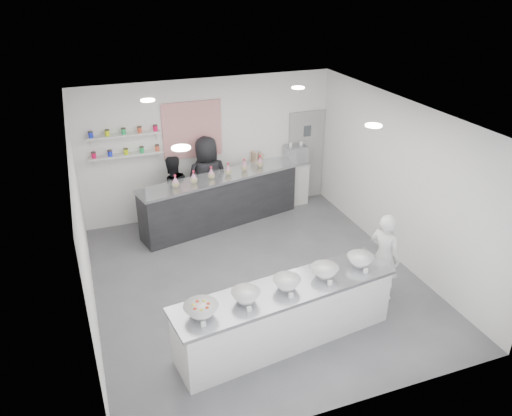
{
  "coord_description": "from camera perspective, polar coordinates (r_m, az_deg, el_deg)",
  "views": [
    {
      "loc": [
        -2.57,
        -6.92,
        5.05
      ],
      "look_at": [
        0.12,
        0.4,
        1.24
      ],
      "focal_mm": 35.0,
      "sensor_mm": 36.0,
      "label": 1
    }
  ],
  "objects": [
    {
      "name": "back_wall",
      "position": [
        10.84,
        -5.38,
        6.83
      ],
      "size": [
        5.5,
        0.0,
        5.5
      ],
      "primitive_type": "plane",
      "rotation": [
        1.57,
        0.0,
        0.0
      ],
      "color": "white",
      "rests_on": "floor"
    },
    {
      "name": "staff_left",
      "position": [
        10.56,
        -9.5,
        1.85
      ],
      "size": [
        0.83,
        0.68,
        1.57
      ],
      "primitive_type": "imported",
      "rotation": [
        0.0,
        0.0,
        3.26
      ],
      "color": "black",
      "rests_on": "floor"
    },
    {
      "name": "preserve_jars",
      "position": [
        10.33,
        -14.75,
        7.32
      ],
      "size": [
        1.45,
        0.1,
        0.56
      ],
      "primitive_type": null,
      "color": "#E10C4A",
      "rests_on": "jar_shelf_lower"
    },
    {
      "name": "cookie_bags",
      "position": [
        10.32,
        -4.17,
        4.26
      ],
      "size": [
        2.13,
        0.64,
        0.27
      ],
      "primitive_type": null,
      "rotation": [
        0.0,
        0.0,
        0.23
      ],
      "color": "#CD739A",
      "rests_on": "back_bar"
    },
    {
      "name": "pattern_panel",
      "position": [
        10.6,
        -7.29,
        8.84
      ],
      "size": [
        1.25,
        0.03,
        1.2
      ],
      "primitive_type": "cube",
      "color": "#C13136",
      "rests_on": "back_wall"
    },
    {
      "name": "espresso_machine",
      "position": [
        11.37,
        4.54,
        6.15
      ],
      "size": [
        0.5,
        0.34,
        0.38
      ],
      "primitive_type": "cube",
      "color": "#93969E",
      "rests_on": "espresso_ledge"
    },
    {
      "name": "staff_right",
      "position": [
        10.61,
        -5.55,
        3.18
      ],
      "size": [
        0.95,
        0.64,
        1.9
      ],
      "primitive_type": "imported",
      "rotation": [
        0.0,
        0.0,
        3.18
      ],
      "color": "black",
      "rests_on": "floor"
    },
    {
      "name": "back_bar",
      "position": [
        10.6,
        -4.05,
        0.84
      ],
      "size": [
        3.59,
        1.44,
        1.1
      ],
      "primitive_type": "cube",
      "rotation": [
        0.0,
        0.0,
        0.23
      ],
      "color": "black",
      "rests_on": "floor"
    },
    {
      "name": "downlight_3",
      "position": [
        9.62,
        4.83,
        13.54
      ],
      "size": [
        0.24,
        0.24,
        0.02
      ],
      "primitive_type": "cylinder",
      "color": "white",
      "rests_on": "ceiling"
    },
    {
      "name": "downlight_1",
      "position": [
        7.42,
        13.29,
        9.16
      ],
      "size": [
        0.24,
        0.24,
        0.02
      ],
      "primitive_type": "cylinder",
      "color": "white",
      "rests_on": "ceiling"
    },
    {
      "name": "back_door",
      "position": [
        11.73,
        5.71,
        5.98
      ],
      "size": [
        0.88,
        0.04,
        2.1
      ],
      "primitive_type": "cube",
      "color": "gray",
      "rests_on": "floor"
    },
    {
      "name": "right_wall",
      "position": [
        9.42,
        16.08,
        2.85
      ],
      "size": [
        0.0,
        6.0,
        6.0
      ],
      "primitive_type": "plane",
      "rotation": [
        1.57,
        0.0,
        -1.57
      ],
      "color": "white",
      "rests_on": "floor"
    },
    {
      "name": "downlight_2",
      "position": [
        8.85,
        -12.28,
        11.94
      ],
      "size": [
        0.24,
        0.24,
        0.02
      ],
      "primitive_type": "cylinder",
      "color": "white",
      "rests_on": "ceiling"
    },
    {
      "name": "jar_shelf_lower",
      "position": [
        10.44,
        -14.59,
        5.9
      ],
      "size": [
        1.45,
        0.22,
        0.04
      ],
      "primitive_type": "cube",
      "color": "silver",
      "rests_on": "back_wall"
    },
    {
      "name": "espresso_ledge",
      "position": [
        11.48,
        2.61,
        2.68
      ],
      "size": [
        1.35,
        0.43,
        1.0
      ],
      "primitive_type": "cube",
      "color": "silver",
      "rests_on": "floor"
    },
    {
      "name": "left_wall",
      "position": [
        7.78,
        -19.2,
        -2.69
      ],
      "size": [
        0.0,
        6.0,
        6.0
      ],
      "primitive_type": "plane",
      "rotation": [
        1.57,
        0.0,
        1.57
      ],
      "color": "white",
      "rests_on": "floor"
    },
    {
      "name": "ceiling",
      "position": [
        7.66,
        0.2,
        10.53
      ],
      "size": [
        6.0,
        6.0,
        0.0
      ],
      "primitive_type": "plane",
      "rotation": [
        3.14,
        0.0,
        0.0
      ],
      "color": "white",
      "rests_on": "floor"
    },
    {
      "name": "downlight_0",
      "position": [
        6.38,
        -8.57,
        6.81
      ],
      "size": [
        0.24,
        0.24,
        0.02
      ],
      "primitive_type": "cylinder",
      "color": "white",
      "rests_on": "ceiling"
    },
    {
      "name": "floor",
      "position": [
        8.94,
        0.17,
        -8.33
      ],
      "size": [
        6.0,
        6.0,
        0.0
      ],
      "primitive_type": "plane",
      "color": "#515156",
      "rests_on": "ground"
    },
    {
      "name": "jar_shelf_upper",
      "position": [
        10.31,
        -14.86,
        8.09
      ],
      "size": [
        1.45,
        0.22,
        0.04
      ],
      "primitive_type": "cube",
      "color": "silver",
      "rests_on": "back_wall"
    },
    {
      "name": "prep_counter",
      "position": [
        7.44,
        3.42,
        -12.06
      ],
      "size": [
        3.46,
        1.22,
        0.92
      ],
      "primitive_type": "cube",
      "rotation": [
        0.0,
        0.0,
        0.13
      ],
      "color": "silver",
      "rests_on": "floor"
    },
    {
      "name": "sneeze_guard",
      "position": [
        10.07,
        -3.3,
        3.8
      ],
      "size": [
        3.4,
        0.81,
        0.3
      ],
      "primitive_type": "cube",
      "rotation": [
        0.0,
        0.0,
        0.23
      ],
      "color": "white",
      "rests_on": "back_bar"
    },
    {
      "name": "label_cards",
      "position": [
        6.75,
        4.75,
        -11.4
      ],
      "size": [
        2.66,
        0.04,
        0.07
      ],
      "primitive_type": null,
      "color": "white",
      "rests_on": "prep_counter"
    },
    {
      "name": "cup_stacks",
      "position": [
        11.05,
        0.21,
        5.49
      ],
      "size": [
        0.24,
        0.24,
        0.33
      ],
      "primitive_type": null,
      "color": "tan",
      "rests_on": "espresso_ledge"
    },
    {
      "name": "prep_bowls",
      "position": [
        7.12,
        3.54,
        -8.61
      ],
      "size": [
        3.05,
        0.9,
        0.16
      ],
      "primitive_type": null,
      "rotation": [
        0.0,
        0.0,
        0.13
      ],
      "color": "white",
      "rests_on": "prep_counter"
    },
    {
      "name": "woman_prep",
      "position": [
        8.43,
        14.41,
        -5.41
      ],
      "size": [
        0.57,
        0.66,
        1.53
      ],
      "primitive_type": "imported",
      "rotation": [
        0.0,
        0.0,
        2.0
      ],
      "color": "silver",
      "rests_on": "floor"
    }
  ]
}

